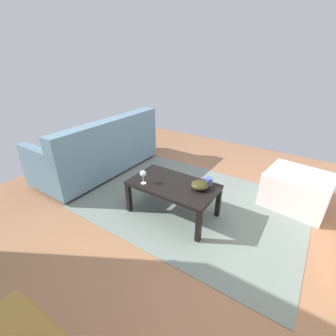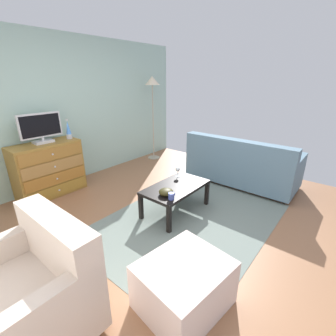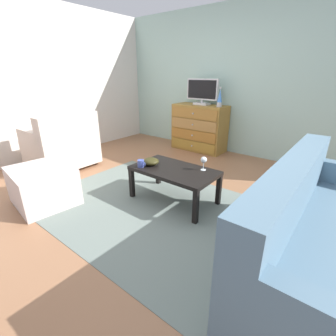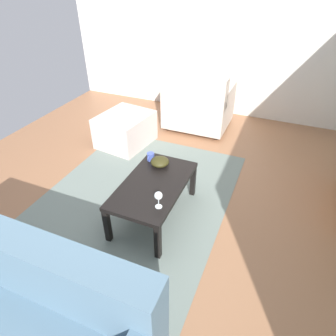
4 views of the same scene
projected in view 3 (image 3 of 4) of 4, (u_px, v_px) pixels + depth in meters
The scene contains 14 objects.
ground_plane at pixel (150, 198), 3.00m from camera, with size 5.45×5.18×0.05m, color #8E5F41.
wall_accent_rear at pixel (238, 83), 4.24m from camera, with size 5.45×0.12×2.51m, color #9BBBB0.
wall_plain_left at pixel (36, 83), 3.96m from camera, with size 0.12×5.18×2.51m, color silver.
area_rug at pixel (151, 207), 2.73m from camera, with size 2.60×1.90×0.01m, color slate.
dresser at pixel (199, 128), 4.64m from camera, with size 1.01×0.49×0.87m.
tv at pixel (202, 91), 4.40m from camera, with size 0.63×0.18×0.46m.
lava_lamp at pixel (220, 98), 4.16m from camera, with size 0.09×0.09×0.33m.
coffee_table at pixel (174, 173), 2.77m from camera, with size 0.97×0.55×0.40m.
wine_glass at pixel (204, 160), 2.67m from camera, with size 0.07×0.07×0.16m.
mug at pixel (141, 163), 2.79m from camera, with size 0.11×0.08×0.08m.
bowl_decorative at pixel (151, 161), 2.85m from camera, with size 0.19×0.19×0.08m, color #2F2B12.
couch_large at pixel (324, 241), 1.67m from camera, with size 0.85×1.88×0.87m.
armchair at pixel (63, 146), 3.77m from camera, with size 0.80×0.91×0.87m.
ottoman at pixel (43, 186), 2.77m from camera, with size 0.70×0.60×0.43m, color beige.
Camera 3 is at (1.82, -1.94, 1.42)m, focal length 25.80 mm.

